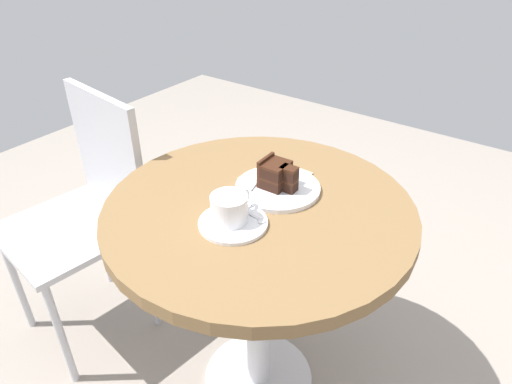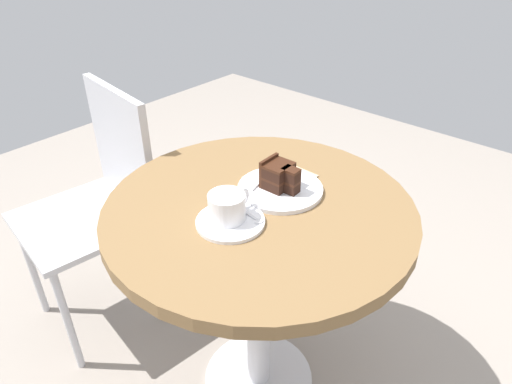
% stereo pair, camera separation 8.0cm
% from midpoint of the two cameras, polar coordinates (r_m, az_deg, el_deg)
% --- Properties ---
extents(ground_plane, '(4.40, 4.40, 0.01)m').
position_cam_midpoint_polar(ground_plane, '(1.59, -1.26, -22.47)').
color(ground_plane, gray).
rests_on(ground_plane, ground).
extents(cafe_table, '(0.76, 0.76, 0.68)m').
position_cam_midpoint_polar(cafe_table, '(1.17, -1.60, -6.14)').
color(cafe_table, brown).
rests_on(cafe_table, ground).
extents(saucer, '(0.16, 0.16, 0.01)m').
position_cam_midpoint_polar(saucer, '(1.04, -5.24, -3.85)').
color(saucer, white).
rests_on(saucer, cafe_table).
extents(coffee_cup, '(0.12, 0.09, 0.06)m').
position_cam_midpoint_polar(coffee_cup, '(1.02, -5.53, -1.97)').
color(coffee_cup, white).
rests_on(coffee_cup, saucer).
extents(teaspoon, '(0.03, 0.11, 0.00)m').
position_cam_midpoint_polar(teaspoon, '(1.05, -2.60, -3.04)').
color(teaspoon, silver).
rests_on(teaspoon, saucer).
extents(cake_plate, '(0.22, 0.22, 0.01)m').
position_cam_midpoint_polar(cake_plate, '(1.16, 0.75, 0.47)').
color(cake_plate, white).
rests_on(cake_plate, cafe_table).
extents(cake_slice, '(0.07, 0.09, 0.07)m').
position_cam_midpoint_polar(cake_slice, '(1.14, 0.60, 2.12)').
color(cake_slice, black).
rests_on(cake_slice, cake_plate).
extents(fork, '(0.13, 0.05, 0.00)m').
position_cam_midpoint_polar(fork, '(1.20, -1.12, 2.10)').
color(fork, silver).
rests_on(fork, cake_plate).
extents(napkin, '(0.17, 0.16, 0.00)m').
position_cam_midpoint_polar(napkin, '(1.21, 0.76, 1.84)').
color(napkin, tan).
rests_on(napkin, cafe_table).
extents(cafe_chair, '(0.43, 0.43, 0.83)m').
position_cam_midpoint_polar(cafe_chair, '(1.55, -21.52, -1.11)').
color(cafe_chair, '#BCBCC1').
rests_on(cafe_chair, ground).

